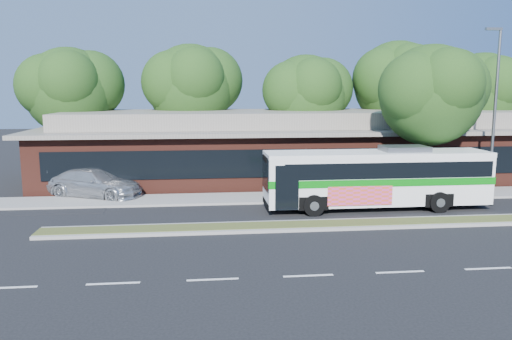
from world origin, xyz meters
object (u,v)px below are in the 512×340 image
object	(u,v)px
transit_bus	(377,174)
sidewalk_tree	(437,93)
sedan	(95,183)
lamp_post	(494,107)

from	to	relation	value
transit_bus	sidewalk_tree	size ratio (longest dim) A/B	1.34
transit_bus	sidewalk_tree	distance (m)	6.31
transit_bus	sedan	distance (m)	15.02
transit_bus	sidewalk_tree	xyz separation A→B (m)	(4.12, 2.72, 3.93)
lamp_post	transit_bus	world-z (taller)	lamp_post
lamp_post	sedan	size ratio (longest dim) A/B	1.68
sedan	sidewalk_tree	xyz separation A→B (m)	(18.51, -1.47, 4.86)
lamp_post	sedan	world-z (taller)	lamp_post
sidewalk_tree	transit_bus	bearing A→B (deg)	-146.61
sedan	transit_bus	bearing A→B (deg)	-81.60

